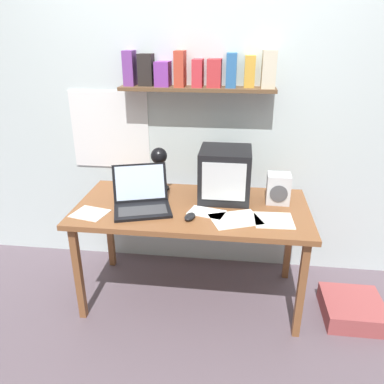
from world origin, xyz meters
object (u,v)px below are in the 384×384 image
at_px(corner_desk, 192,214).
at_px(open_notebook, 90,213).
at_px(crt_monitor, 225,174).
at_px(printed_handout, 274,220).
at_px(space_heater, 278,188).
at_px(laptop, 141,198).
at_px(computer_mouse, 190,217).
at_px(loose_paper_near_monitor, 235,219).
at_px(floor_cushion, 352,309).
at_px(juice_glass, 131,186).
at_px(loose_paper_near_laptop, 207,212).
at_px(desk_lamp, 159,160).

xyz_separation_m(corner_desk, open_notebook, (-0.63, -0.20, 0.06)).
bearing_deg(crt_monitor, printed_handout, -43.80).
distance_m(corner_desk, space_heater, 0.60).
bearing_deg(laptop, computer_mouse, -39.19).
distance_m(laptop, printed_handout, 0.86).
relative_size(laptop, printed_handout, 1.86).
distance_m(crt_monitor, computer_mouse, 0.43).
bearing_deg(loose_paper_near_monitor, computer_mouse, -174.74).
bearing_deg(corner_desk, open_notebook, -162.64).
relative_size(computer_mouse, floor_cushion, 0.30).
relative_size(space_heater, printed_handout, 0.83).
bearing_deg(printed_handout, corner_desk, 164.04).
bearing_deg(printed_handout, loose_paper_near_monitor, -176.27).
relative_size(juice_glass, open_notebook, 0.61).
distance_m(crt_monitor, open_notebook, 0.93).
bearing_deg(space_heater, floor_cushion, -20.95).
height_order(laptop, space_heater, laptop).
xyz_separation_m(corner_desk, computer_mouse, (0.01, -0.19, 0.08)).
relative_size(space_heater, loose_paper_near_monitor, 0.56).
relative_size(juice_glass, computer_mouse, 1.28).
relative_size(corner_desk, crt_monitor, 4.38).
bearing_deg(loose_paper_near_laptop, floor_cushion, -0.42).
xyz_separation_m(juice_glass, printed_handout, (0.97, -0.28, -0.07)).
distance_m(laptop, desk_lamp, 0.32).
relative_size(corner_desk, space_heater, 7.69).
relative_size(crt_monitor, floor_cushion, 0.90).
bearing_deg(open_notebook, juice_glass, 60.65).
relative_size(space_heater, floor_cushion, 0.51).
height_order(laptop, desk_lamp, desk_lamp).
bearing_deg(loose_paper_near_laptop, corner_desk, 139.34).
xyz_separation_m(corner_desk, space_heater, (0.57, 0.13, 0.16)).
relative_size(computer_mouse, loose_paper_near_monitor, 0.33).
xyz_separation_m(juice_glass, floor_cushion, (1.56, -0.23, -0.73)).
distance_m(corner_desk, loose_paper_near_laptop, 0.15).
bearing_deg(space_heater, computer_mouse, -147.90).
bearing_deg(open_notebook, computer_mouse, 0.55).
bearing_deg(laptop, loose_paper_near_monitor, -27.45).
bearing_deg(space_heater, loose_paper_near_laptop, -152.19).
bearing_deg(corner_desk, floor_cushion, -5.09).
xyz_separation_m(corner_desk, juice_glass, (-0.45, 0.13, 0.13)).
height_order(computer_mouse, open_notebook, computer_mouse).
xyz_separation_m(crt_monitor, loose_paper_near_monitor, (0.08, -0.32, -0.17)).
height_order(printed_handout, loose_paper_near_monitor, same).
relative_size(juice_glass, floor_cushion, 0.38).
bearing_deg(computer_mouse, floor_cushion, 4.81).
bearing_deg(juice_glass, floor_cushion, -8.41).
distance_m(crt_monitor, floor_cushion, 1.26).
height_order(computer_mouse, loose_paper_near_laptop, computer_mouse).
bearing_deg(printed_handout, crt_monitor, 135.79).
height_order(laptop, open_notebook, laptop).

